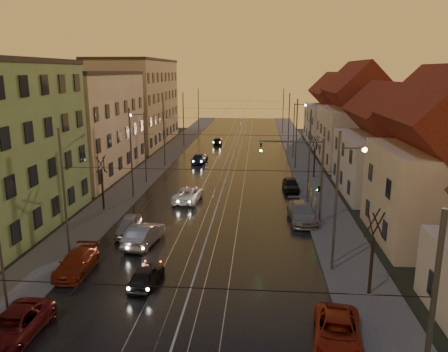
% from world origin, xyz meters
% --- Properties ---
extents(road, '(16.00, 120.00, 0.04)m').
position_xyz_m(road, '(0.00, 40.00, 0.02)').
color(road, black).
rests_on(road, ground).
extents(sidewalk_left, '(4.00, 120.00, 0.15)m').
position_xyz_m(sidewalk_left, '(-10.00, 40.00, 0.07)').
color(sidewalk_left, '#4C4C4C').
rests_on(sidewalk_left, ground).
extents(sidewalk_right, '(4.00, 120.00, 0.15)m').
position_xyz_m(sidewalk_right, '(10.00, 40.00, 0.07)').
color(sidewalk_right, '#4C4C4C').
rests_on(sidewalk_right, ground).
extents(tram_rail_0, '(0.06, 120.00, 0.03)m').
position_xyz_m(tram_rail_0, '(-2.20, 40.00, 0.06)').
color(tram_rail_0, gray).
rests_on(tram_rail_0, road).
extents(tram_rail_1, '(0.06, 120.00, 0.03)m').
position_xyz_m(tram_rail_1, '(-0.77, 40.00, 0.06)').
color(tram_rail_1, gray).
rests_on(tram_rail_1, road).
extents(tram_rail_2, '(0.06, 120.00, 0.03)m').
position_xyz_m(tram_rail_2, '(0.77, 40.00, 0.06)').
color(tram_rail_2, gray).
rests_on(tram_rail_2, road).
extents(tram_rail_3, '(0.06, 120.00, 0.03)m').
position_xyz_m(tram_rail_3, '(2.20, 40.00, 0.06)').
color(tram_rail_3, gray).
rests_on(tram_rail_3, road).
extents(apartment_left_2, '(10.00, 20.00, 12.00)m').
position_xyz_m(apartment_left_2, '(-17.50, 34.00, 6.00)').
color(apartment_left_2, tan).
rests_on(apartment_left_2, ground).
extents(apartment_left_3, '(10.00, 24.00, 14.00)m').
position_xyz_m(apartment_left_3, '(-17.50, 58.00, 7.00)').
color(apartment_left_3, tan).
rests_on(apartment_left_3, ground).
extents(house_right_1, '(8.67, 10.20, 10.80)m').
position_xyz_m(house_right_1, '(17.00, 15.00, 5.45)').
color(house_right_1, '#C6B198').
rests_on(house_right_1, ground).
extents(house_right_2, '(9.18, 12.24, 9.20)m').
position_xyz_m(house_right_2, '(17.00, 28.00, 4.64)').
color(house_right_2, silver).
rests_on(house_right_2, ground).
extents(house_right_3, '(9.18, 14.28, 11.50)m').
position_xyz_m(house_right_3, '(17.00, 43.00, 5.80)').
color(house_right_3, '#C6B198').
rests_on(house_right_3, ground).
extents(house_right_4, '(9.18, 16.32, 10.00)m').
position_xyz_m(house_right_4, '(17.00, 61.00, 5.05)').
color(house_right_4, silver).
rests_on(house_right_4, ground).
extents(catenary_pole_l_1, '(0.16, 0.16, 9.00)m').
position_xyz_m(catenary_pole_l_1, '(-8.60, 9.00, 4.50)').
color(catenary_pole_l_1, '#595B60').
rests_on(catenary_pole_l_1, ground).
extents(catenary_pole_r_1, '(0.16, 0.16, 9.00)m').
position_xyz_m(catenary_pole_r_1, '(8.60, 9.00, 4.50)').
color(catenary_pole_r_1, '#595B60').
rests_on(catenary_pole_r_1, ground).
extents(catenary_pole_l_2, '(0.16, 0.16, 9.00)m').
position_xyz_m(catenary_pole_l_2, '(-8.60, 24.00, 4.50)').
color(catenary_pole_l_2, '#595B60').
rests_on(catenary_pole_l_2, ground).
extents(catenary_pole_r_2, '(0.16, 0.16, 9.00)m').
position_xyz_m(catenary_pole_r_2, '(8.60, 24.00, 4.50)').
color(catenary_pole_r_2, '#595B60').
rests_on(catenary_pole_r_2, ground).
extents(catenary_pole_l_3, '(0.16, 0.16, 9.00)m').
position_xyz_m(catenary_pole_l_3, '(-8.60, 39.00, 4.50)').
color(catenary_pole_l_3, '#595B60').
rests_on(catenary_pole_l_3, ground).
extents(catenary_pole_r_3, '(0.16, 0.16, 9.00)m').
position_xyz_m(catenary_pole_r_3, '(8.60, 39.00, 4.50)').
color(catenary_pole_r_3, '#595B60').
rests_on(catenary_pole_r_3, ground).
extents(catenary_pole_l_4, '(0.16, 0.16, 9.00)m').
position_xyz_m(catenary_pole_l_4, '(-8.60, 54.00, 4.50)').
color(catenary_pole_l_4, '#595B60').
rests_on(catenary_pole_l_4, ground).
extents(catenary_pole_r_4, '(0.16, 0.16, 9.00)m').
position_xyz_m(catenary_pole_r_4, '(8.60, 54.00, 4.50)').
color(catenary_pole_r_4, '#595B60').
rests_on(catenary_pole_r_4, ground).
extents(catenary_pole_l_5, '(0.16, 0.16, 9.00)m').
position_xyz_m(catenary_pole_l_5, '(-8.60, 72.00, 4.50)').
color(catenary_pole_l_5, '#595B60').
rests_on(catenary_pole_l_5, ground).
extents(catenary_pole_r_5, '(0.16, 0.16, 9.00)m').
position_xyz_m(catenary_pole_r_5, '(8.60, 72.00, 4.50)').
color(catenary_pole_r_5, '#595B60').
rests_on(catenary_pole_r_5, ground).
extents(street_lamp_1, '(1.75, 0.32, 8.00)m').
position_xyz_m(street_lamp_1, '(9.10, 10.00, 4.89)').
color(street_lamp_1, '#595B60').
rests_on(street_lamp_1, ground).
extents(street_lamp_2, '(1.75, 0.32, 8.00)m').
position_xyz_m(street_lamp_2, '(-9.10, 30.00, 4.89)').
color(street_lamp_2, '#595B60').
rests_on(street_lamp_2, ground).
extents(street_lamp_3, '(1.75, 0.32, 8.00)m').
position_xyz_m(street_lamp_3, '(9.10, 46.00, 4.89)').
color(street_lamp_3, '#595B60').
rests_on(street_lamp_3, ground).
extents(traffic_light_mast, '(5.30, 0.32, 7.20)m').
position_xyz_m(traffic_light_mast, '(7.99, 18.00, 4.60)').
color(traffic_light_mast, '#595B60').
rests_on(traffic_light_mast, ground).
extents(bare_tree_0, '(1.09, 1.09, 5.11)m').
position_xyz_m(bare_tree_0, '(-10.20, 20.00, 2.49)').
color(bare_tree_0, black).
rests_on(bare_tree_0, ground).
extents(bare_tree_1, '(1.09, 1.09, 5.11)m').
position_xyz_m(bare_tree_1, '(10.20, 6.00, 2.49)').
color(bare_tree_1, black).
rests_on(bare_tree_1, ground).
extents(bare_tree_2, '(1.09, 1.09, 5.11)m').
position_xyz_m(bare_tree_2, '(10.40, 34.00, 2.49)').
color(bare_tree_2, black).
rests_on(bare_tree_2, ground).
extents(driving_car_0, '(1.76, 3.68, 1.21)m').
position_xyz_m(driving_car_0, '(-2.70, 6.21, 0.61)').
color(driving_car_0, black).
rests_on(driving_car_0, ground).
extents(driving_car_1, '(2.27, 4.89, 1.55)m').
position_xyz_m(driving_car_1, '(-4.45, 12.38, 0.78)').
color(driving_car_1, gray).
rests_on(driving_car_1, ground).
extents(driving_car_2, '(2.57, 5.07, 1.37)m').
position_xyz_m(driving_car_2, '(-3.00, 23.52, 0.69)').
color(driving_car_2, white).
rests_on(driving_car_2, ground).
extents(driving_car_3, '(2.02, 4.61, 1.32)m').
position_xyz_m(driving_car_3, '(-4.31, 41.68, 0.66)').
color(driving_car_3, '#181E48').
rests_on(driving_car_3, ground).
extents(driving_car_4, '(1.78, 3.77, 1.25)m').
position_xyz_m(driving_car_4, '(-3.27, 57.25, 0.62)').
color(driving_car_4, black).
rests_on(driving_car_4, ground).
extents(parked_left_1, '(2.44, 4.94, 1.35)m').
position_xyz_m(parked_left_1, '(-7.60, 0.38, 0.67)').
color(parked_left_1, '#520E10').
rests_on(parked_left_1, ground).
extents(parked_left_2, '(1.86, 4.45, 1.29)m').
position_xyz_m(parked_left_2, '(-7.53, 7.57, 0.64)').
color(parked_left_2, maroon).
rests_on(parked_left_2, ground).
extents(parked_left_3, '(1.90, 4.11, 1.36)m').
position_xyz_m(parked_left_3, '(-6.20, 14.40, 0.68)').
color(parked_left_3, '#A8A7AD').
rests_on(parked_left_3, ground).
extents(parked_right_0, '(2.79, 4.93, 1.30)m').
position_xyz_m(parked_right_0, '(7.60, 1.21, 0.65)').
color(parked_right_0, '#9E240F').
rests_on(parked_right_0, ground).
extents(parked_right_1, '(2.47, 5.45, 1.55)m').
position_xyz_m(parked_right_1, '(7.60, 18.45, 0.77)').
color(parked_right_1, '#939398').
rests_on(parked_right_1, ground).
extents(parked_right_2, '(1.75, 4.09, 1.38)m').
position_xyz_m(parked_right_2, '(7.28, 28.13, 0.69)').
color(parked_right_2, black).
rests_on(parked_right_2, ground).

